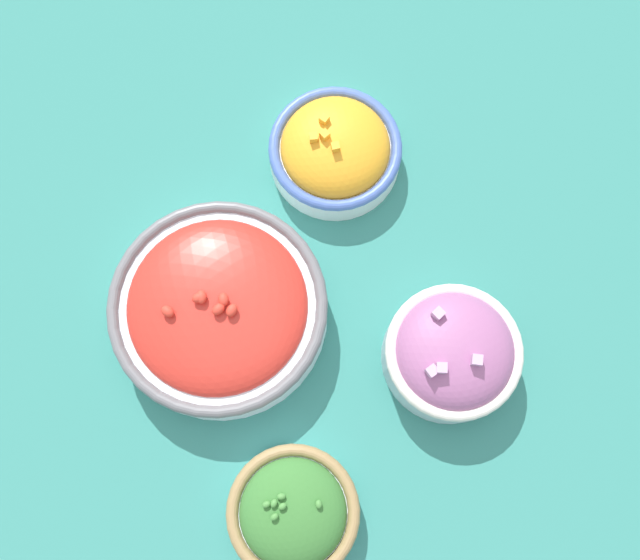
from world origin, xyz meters
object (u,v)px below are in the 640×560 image
at_px(bowl_cherry_tomatoes, 219,308).
at_px(bowl_red_onion, 452,353).
at_px(bowl_broccoli, 293,512).
at_px(bowl_squash, 335,150).

height_order(bowl_cherry_tomatoes, bowl_red_onion, bowl_red_onion).
bearing_deg(bowl_broccoli, bowl_cherry_tomatoes, 7.53).
relative_size(bowl_squash, bowl_red_onion, 1.06).
bearing_deg(bowl_broccoli, bowl_red_onion, -59.69).
relative_size(bowl_squash, bowl_broccoli, 1.13).
relative_size(bowl_cherry_tomatoes, bowl_broccoli, 1.72).
bearing_deg(bowl_squash, bowl_red_onion, -166.28).
distance_m(bowl_cherry_tomatoes, bowl_squash, 0.21).
bearing_deg(bowl_red_onion, bowl_squash, 13.72).
bearing_deg(bowl_squash, bowl_cherry_tomatoes, 132.45).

